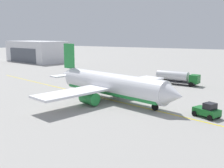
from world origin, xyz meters
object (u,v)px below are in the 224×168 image
at_px(fuel_tanker, 176,77).
at_px(pushback_tug, 207,111).
at_px(refueling_worker, 153,84).
at_px(safety_cone_nose, 197,109).
at_px(airplane, 110,85).
at_px(safety_cone_wingtip, 211,106).

relative_size(fuel_tanker, pushback_tug, 2.74).
xyz_separation_m(refueling_worker, safety_cone_nose, (13.20, -14.04, -0.51)).
height_order(fuel_tanker, pushback_tug, fuel_tanker).
xyz_separation_m(airplane, safety_cone_nose, (15.51, 0.52, -2.48)).
bearing_deg(safety_cone_nose, refueling_worker, 133.24).
xyz_separation_m(pushback_tug, refueling_worker, (-15.17, 16.53, -0.19)).
height_order(fuel_tanker, safety_cone_wingtip, fuel_tanker).
relative_size(refueling_worker, safety_cone_nose, 2.73).
height_order(pushback_tug, refueling_worker, pushback_tug).
xyz_separation_m(safety_cone_nose, safety_cone_wingtip, (1.43, 2.85, 0.04)).
relative_size(airplane, refueling_worker, 17.45).
xyz_separation_m(airplane, safety_cone_wingtip, (16.94, 3.37, -2.44)).
height_order(airplane, fuel_tanker, airplane).
relative_size(fuel_tanker, safety_cone_nose, 17.91).
bearing_deg(safety_cone_nose, fuel_tanker, 115.37).
distance_m(safety_cone_nose, safety_cone_wingtip, 3.19).
height_order(airplane, safety_cone_wingtip, airplane).
bearing_deg(safety_cone_wingtip, pushback_tug, -84.31).
height_order(pushback_tug, safety_cone_nose, pushback_tug).
bearing_deg(airplane, safety_cone_nose, 1.91).
distance_m(fuel_tanker, pushback_tug, 26.57).
distance_m(pushback_tug, safety_cone_nose, 3.24).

